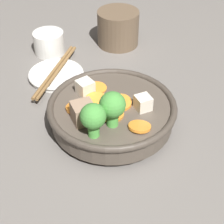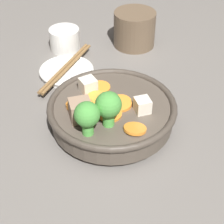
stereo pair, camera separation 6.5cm
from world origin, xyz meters
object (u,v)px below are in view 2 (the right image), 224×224
object	(u,v)px
tea_cup	(65,39)
stirfry_bowl	(111,111)
chopsticks_pair	(66,67)
side_saucer	(67,71)
dark_mug	(135,29)

from	to	relation	value
tea_cup	stirfry_bowl	bearing A→B (deg)	-134.65
stirfry_bowl	chopsticks_pair	world-z (taller)	stirfry_bowl
side_saucer	chopsticks_pair	xyz separation A→B (m)	(0.00, 0.00, 0.01)
stirfry_bowl	dark_mug	xyz separation A→B (m)	(0.30, 0.07, 0.01)
stirfry_bowl	dark_mug	distance (m)	0.31
stirfry_bowl	tea_cup	size ratio (longest dim) A/B	3.23
stirfry_bowl	tea_cup	distance (m)	0.30
chopsticks_pair	tea_cup	bearing A→B (deg)	30.91
side_saucer	chopsticks_pair	world-z (taller)	chopsticks_pair
chopsticks_pair	side_saucer	bearing A→B (deg)	180.00
stirfry_bowl	chopsticks_pair	distance (m)	0.20
tea_cup	dark_mug	bearing A→B (deg)	-58.19
stirfry_bowl	dark_mug	world-z (taller)	stirfry_bowl
stirfry_bowl	tea_cup	world-z (taller)	stirfry_bowl
side_saucer	stirfry_bowl	bearing A→B (deg)	-126.79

